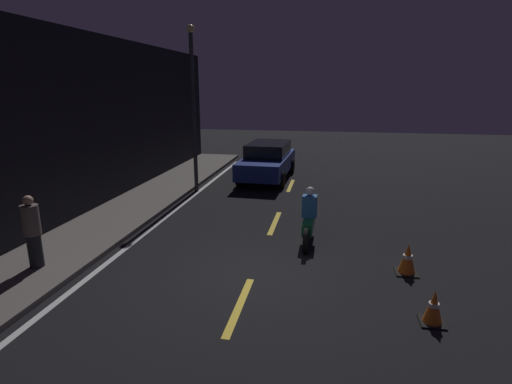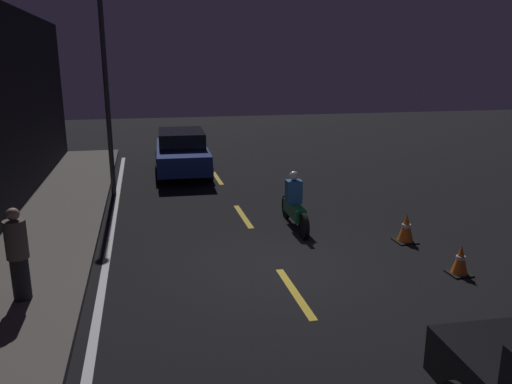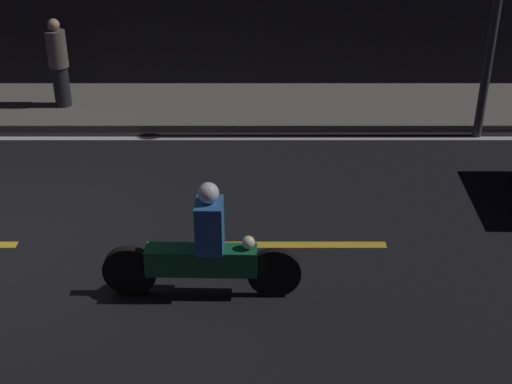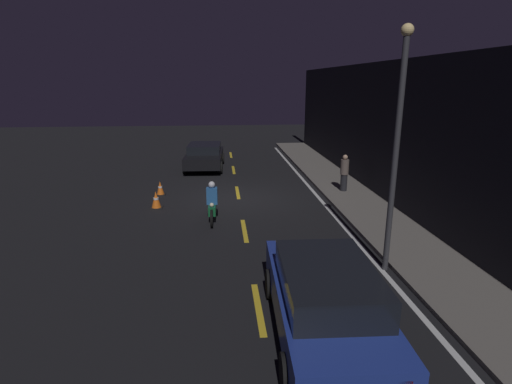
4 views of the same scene
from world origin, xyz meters
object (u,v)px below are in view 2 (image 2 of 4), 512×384
object	(u,v)px
sedan_blue	(182,151)
traffic_cone_near	(460,260)
traffic_cone_mid	(406,228)
pedestrian	(18,254)
street_lamp	(106,84)
motorcycle	(294,205)

from	to	relation	value
sedan_blue	traffic_cone_near	xyz separation A→B (m)	(-10.01, -4.30, -0.51)
traffic_cone_mid	pedestrian	distance (m)	7.69
traffic_cone_mid	pedestrian	bearing A→B (deg)	100.04
traffic_cone_mid	street_lamp	distance (m)	9.06
traffic_cone_near	street_lamp	xyz separation A→B (m)	(7.47, 6.56, 2.95)
motorcycle	sedan_blue	bearing A→B (deg)	18.71
traffic_cone_mid	street_lamp	world-z (taller)	street_lamp
traffic_cone_near	pedestrian	xyz separation A→B (m)	(0.48, 7.64, 0.61)
motorcycle	traffic_cone_near	world-z (taller)	motorcycle
motorcycle	pedestrian	distance (m)	6.13
traffic_cone_near	traffic_cone_mid	bearing A→B (deg)	3.05
sedan_blue	traffic_cone_near	size ratio (longest dim) A/B	7.84
traffic_cone_near	pedestrian	size ratio (longest dim) A/B	0.38
pedestrian	sedan_blue	bearing A→B (deg)	-19.33
traffic_cone_near	traffic_cone_mid	distance (m)	1.82
street_lamp	pedestrian	bearing A→B (deg)	171.13
sedan_blue	traffic_cone_near	distance (m)	10.91
traffic_cone_mid	street_lamp	xyz separation A→B (m)	(5.65, 6.46, 2.92)
pedestrian	street_lamp	bearing A→B (deg)	-8.87
motorcycle	traffic_cone_mid	bearing A→B (deg)	-123.65
motorcycle	traffic_cone_mid	distance (m)	2.58
motorcycle	traffic_cone_mid	xyz separation A→B (m)	(-1.47, -2.11, -0.24)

